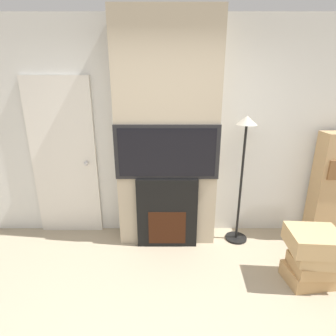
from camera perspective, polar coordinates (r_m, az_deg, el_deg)
name	(u,v)px	position (r m, az deg, el deg)	size (l,w,h in m)	color
wall_back	(168,133)	(3.33, 0.03, 7.56)	(6.00, 0.06, 2.70)	silver
chimney_breast	(168,137)	(3.13, 0.01, 6.84)	(1.19, 0.36, 2.70)	tan
fireplace	(168,212)	(3.26, 0.00, -9.65)	(0.73, 0.15, 0.89)	black
television	(168,152)	(2.98, 0.00, 3.44)	(1.20, 0.07, 0.63)	black
floor_lamp	(244,158)	(3.23, 16.31, 2.15)	(0.27, 0.27, 1.60)	black
box_stack	(313,257)	(3.10, 29.08, -16.56)	(0.51, 0.45, 0.59)	tan
bookshelf	(335,188)	(3.89, 32.56, -3.69)	(0.49, 0.28, 1.41)	tan
entry_door	(65,159)	(3.61, -21.42, 1.76)	(0.83, 0.09, 2.04)	silver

